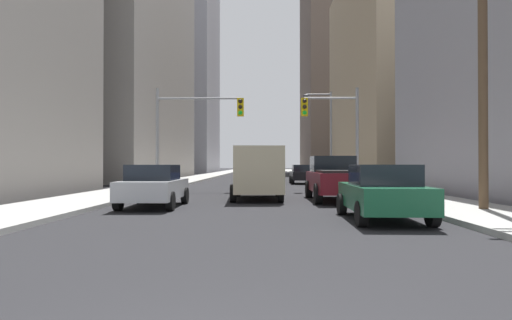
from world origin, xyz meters
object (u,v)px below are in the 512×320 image
Objects in this scene: traffic_signal_near_right at (333,122)px; sedan_silver at (154,186)px; sedan_black at (302,174)px; cargo_van_beige at (257,170)px; sedan_navy at (259,175)px; traffic_signal_near_left at (195,120)px; sedan_green at (382,192)px; pickup_truck_maroon at (335,179)px.

sedan_silver is at bearing -128.42° from traffic_signal_near_right.
sedan_black is 0.70× the size of traffic_signal_near_right.
cargo_van_beige is 1.25× the size of sedan_silver.
sedan_black is (7.06, 19.91, 0.00)m from sedan_silver.
cargo_van_beige reaches higher than sedan_black.
sedan_silver is 0.99× the size of sedan_navy.
sedan_silver is 0.70× the size of traffic_signal_near_left.
traffic_signal_near_left is (-3.62, -8.09, 3.33)m from sedan_navy.
sedan_green is 1.01× the size of sedan_black.
pickup_truck_maroon is at bearing -90.32° from sedan_black.
sedan_black is (0.09, 16.83, -0.16)m from pickup_truck_maroon.
traffic_signal_near_left and traffic_signal_near_right have the same top height.
cargo_van_beige is at bearing -89.66° from sedan_navy.
traffic_signal_near_left reaches higher than cargo_van_beige.
sedan_black is 10.43m from traffic_signal_near_right.
sedan_black is at bearing 70.47° from sedan_silver.
pickup_truck_maroon is at bearing -77.28° from sedan_navy.
sedan_silver is at bearing -101.14° from sedan_navy.
sedan_navy is (3.57, 18.13, 0.00)m from sedan_silver.
sedan_black and sedan_navy have the same top height.
traffic_signal_near_right is at bearing 51.58° from sedan_silver.
traffic_signal_near_right reaches higher than sedan_black.
sedan_green is 8.05m from sedan_silver.
sedan_black is (-0.09, 23.60, 0.00)m from sedan_green.
sedan_green and sedan_navy have the same top height.
sedan_silver and sedan_black have the same top height.
traffic_signal_near_right is at bearing -84.78° from sedan_black.
sedan_navy is (-3.58, 21.82, 0.00)m from sedan_green.
sedan_navy is at bearing 99.32° from sedan_green.
sedan_green is 1.01× the size of sedan_silver.
traffic_signal_near_right reaches higher than pickup_truck_maroon.
pickup_truck_maroon is 16.83m from sedan_black.
cargo_van_beige is at bearing -59.41° from traffic_signal_near_left.
sedan_navy is 9.47m from traffic_signal_near_left.
traffic_signal_near_right is at bearing 81.86° from pickup_truck_maroon.
sedan_green is 14.13m from traffic_signal_near_right.
traffic_signal_near_left is at bearing -114.07° from sedan_navy.
traffic_signal_near_right is (4.39, -8.10, 3.25)m from sedan_navy.
traffic_signal_near_left is (-0.05, 10.04, 3.33)m from sedan_silver.
traffic_signal_near_left is 8.01m from traffic_signal_near_right.
sedan_navy is at bearing -153.06° from sedan_black.
sedan_green is at bearing -88.45° from pickup_truck_maroon.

